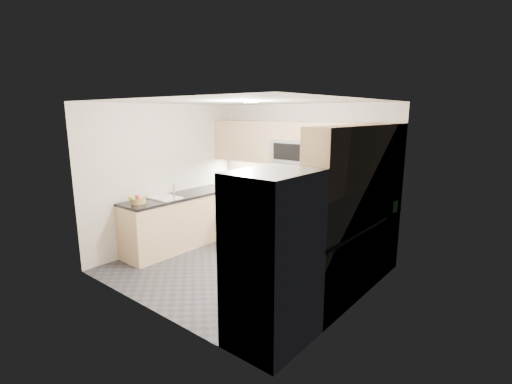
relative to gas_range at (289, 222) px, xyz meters
name	(u,v)px	position (x,y,z in m)	size (l,w,h in m)	color
floor	(242,269)	(0.00, -1.28, -0.46)	(3.60, 3.20, 0.00)	#25252A
ceiling	(240,101)	(0.00, -1.28, 2.04)	(3.60, 3.20, 0.02)	beige
wall_back	(300,175)	(0.00, 0.32, 0.79)	(3.60, 0.02, 2.50)	#BDB3A4
wall_front	(147,211)	(0.00, -2.88, 0.79)	(3.60, 0.02, 2.50)	#BDB3A4
wall_left	(165,176)	(-1.80, -1.28, 0.79)	(0.02, 3.20, 2.50)	#BDB3A4
wall_right	(357,209)	(1.80, -1.28, 0.79)	(0.02, 3.20, 2.50)	#BDB3A4
base_cab_back_left	(244,212)	(-1.09, 0.02, -0.01)	(1.42, 0.60, 0.90)	tan
base_cab_back_right	(347,234)	(1.09, 0.02, -0.01)	(1.42, 0.60, 0.90)	tan
base_cab_right	(336,263)	(1.50, -1.12, -0.01)	(0.60, 1.70, 0.90)	tan
base_cab_peninsula	(178,223)	(-1.50, -1.28, -0.01)	(0.60, 2.00, 0.90)	tan
countertop_back_left	(244,188)	(-1.09, 0.02, 0.47)	(1.42, 0.63, 0.04)	black
countertop_back_right	(348,206)	(1.09, 0.02, 0.47)	(1.42, 0.63, 0.04)	black
countertop_right	(338,228)	(1.50, -1.12, 0.47)	(0.63, 1.70, 0.04)	black
countertop_peninsula	(176,197)	(-1.50, -1.28, 0.47)	(0.63, 2.00, 0.04)	black
upper_cab_back	(295,144)	(0.00, 0.15, 1.37)	(3.60, 0.35, 0.75)	tan
upper_cab_right	(355,156)	(1.62, -1.00, 1.37)	(0.35, 1.95, 0.75)	tan
backsplash_back	(300,178)	(0.00, 0.32, 0.74)	(3.60, 0.01, 0.51)	tan
backsplash_right	(371,206)	(1.80, -0.82, 0.74)	(0.01, 2.30, 0.51)	tan
gas_range	(289,222)	(0.00, 0.00, 0.00)	(0.76, 0.65, 0.91)	#A4A7AC
range_cooktop	(290,197)	(0.00, 0.00, 0.46)	(0.76, 0.65, 0.03)	black
oven_door_glass	(278,227)	(0.00, -0.33, -0.01)	(0.62, 0.02, 0.45)	black
oven_handle	(278,211)	(0.00, -0.35, 0.26)	(0.02, 0.02, 0.60)	#B2B5BA
microwave	(295,151)	(0.00, 0.12, 1.24)	(0.76, 0.40, 0.40)	#989AA0
microwave_door	(288,152)	(0.00, -0.08, 1.24)	(0.60, 0.01, 0.28)	black
refrigerator	(273,259)	(1.45, -2.43, 0.45)	(0.70, 0.90, 1.80)	#989B9F
fridge_handle_left	(234,251)	(1.08, -2.61, 0.49)	(0.02, 0.02, 1.20)	#B2B5BA
fridge_handle_right	(256,242)	(1.08, -2.25, 0.49)	(0.02, 0.02, 1.20)	#B2B5BA
sink_basin	(165,202)	(-1.50, -1.53, 0.42)	(0.52, 0.38, 0.16)	white
faucet	(174,192)	(-1.24, -1.53, 0.62)	(0.03, 0.03, 0.28)	silver
utensil_bowl	(387,205)	(1.68, 0.06, 0.57)	(0.30, 0.30, 0.17)	#4EA245
cutting_board	(264,191)	(-0.54, -0.04, 0.49)	(0.40, 0.28, 0.01)	orange
fruit_basket	(138,201)	(-1.52, -2.01, 0.53)	(0.24, 0.24, 0.09)	#9C7E49
fruit_apple	(137,197)	(-1.50, -2.05, 0.60)	(0.07, 0.07, 0.07)	red
fruit_pear	(133,198)	(-1.47, -2.14, 0.60)	(0.07, 0.07, 0.07)	#75C554
dish_towel_check	(270,220)	(-0.14, -0.37, 0.10)	(0.17, 0.01, 0.31)	silver
dish_towel_blue	(286,223)	(0.19, -0.37, 0.10)	(0.16, 0.01, 0.30)	#374999
fruit_orange	(130,198)	(-1.53, -2.15, 0.60)	(0.06, 0.06, 0.06)	orange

